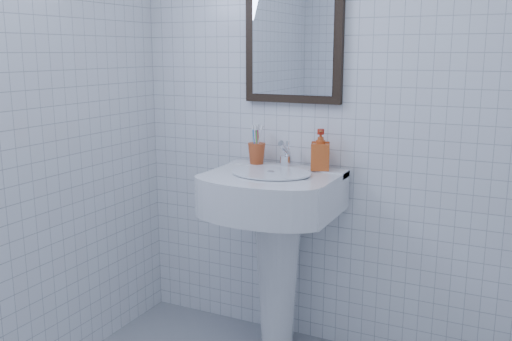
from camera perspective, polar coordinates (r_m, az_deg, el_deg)
The scene contains 6 objects.
wall_back at distance 2.78m, azimuth 8.63°, elevation 6.76°, with size 2.20×0.02×2.50m, color white.
washbasin at distance 2.79m, azimuth 1.99°, elevation -6.10°, with size 0.61×0.45×0.94m.
faucet at distance 2.80m, azimuth 2.96°, elevation 1.46°, with size 0.06×0.12×0.14m.
toothbrush_cup at distance 2.88m, azimuth 0.07°, elevation 1.71°, with size 0.09×0.09×0.11m, color #B44720, non-canonical shape.
soap_dispenser at distance 2.74m, azimuth 6.45°, elevation 2.08°, with size 0.09×0.09×0.19m, color red.
wall_mirror at distance 2.83m, azimuth 3.75°, elevation 13.04°, with size 0.50×0.04×0.62m.
Camera 1 is at (0.83, -1.44, 1.49)m, focal length 40.00 mm.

